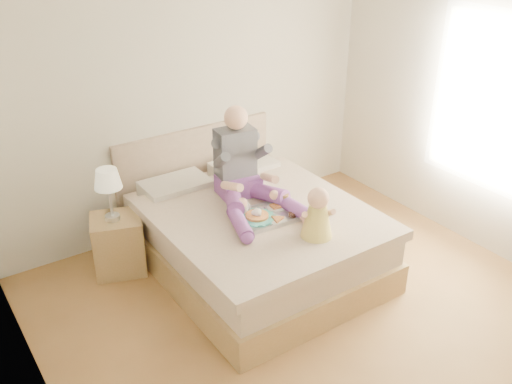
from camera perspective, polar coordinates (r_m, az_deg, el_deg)
room at (r=3.90m, az=9.12°, el=4.51°), size 4.02×4.22×2.71m
bed at (r=5.15m, az=-0.61°, el=-4.06°), size 1.70×2.18×1.00m
nightstand at (r=5.22m, az=-13.59°, el=-5.11°), size 0.54×0.51×0.53m
lamp at (r=4.91m, az=-14.60°, el=1.00°), size 0.23×0.23×0.48m
adult at (r=4.97m, az=-1.18°, el=1.82°), size 0.71×1.06×0.85m
tray at (r=4.79m, az=1.15°, el=-2.15°), size 0.52×0.42×0.14m
baby at (r=4.49m, az=6.11°, el=-2.42°), size 0.31×0.38×0.42m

